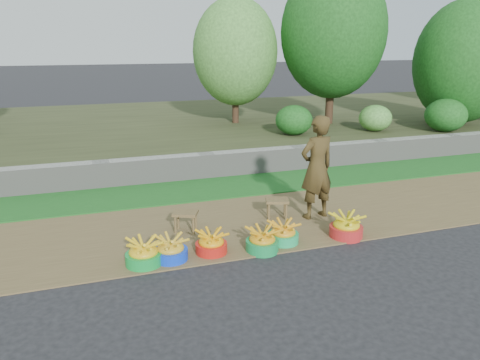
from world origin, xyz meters
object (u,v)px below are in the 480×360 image
object	(u,v)px
basin_f	(346,227)
stool_left	(185,216)
basin_c	(211,244)
stool_right	(277,203)
basin_e	(283,234)
vendor_woman	(317,168)
basin_b	(171,250)
basin_a	(144,254)
basin_d	(262,241)

from	to	relation	value
basin_f	stool_left	distance (m)	2.50
basin_c	stool_right	distance (m)	1.71
basin_e	vendor_woman	distance (m)	1.43
basin_c	stool_right	xyz separation A→B (m)	(1.41, 0.95, 0.13)
basin_b	basin_c	xyz separation A→B (m)	(0.59, 0.03, -0.01)
basin_c	basin_f	size ratio (longest dim) A/B	0.89
basin_b	vendor_woman	world-z (taller)	vendor_woman
basin_b	basin_e	distance (m)	1.70
basin_f	basin_b	bearing A→B (deg)	178.46
basin_e	stool_left	xyz separation A→B (m)	(-1.29, 0.88, 0.13)
basin_a	stool_left	distance (m)	1.22
basin_c	basin_d	size ratio (longest dim) A/B	0.96
basin_d	stool_left	bearing A→B (deg)	130.88
basin_c	basin_d	distance (m)	0.73
basin_b	basin_c	distance (m)	0.59
basin_d	vendor_woman	bearing A→B (deg)	35.49
vendor_woman	basin_c	bearing A→B (deg)	10.97
stool_right	basin_d	bearing A→B (deg)	-122.25
basin_a	stool_left	bearing A→B (deg)	50.06
basin_d	basin_f	world-z (taller)	basin_f
basin_e	stool_left	bearing A→B (deg)	145.75
basin_e	stool_right	size ratio (longest dim) A/B	1.02
basin_a	basin_d	xyz separation A→B (m)	(1.67, -0.10, -0.01)
basin_c	basin_f	xyz separation A→B (m)	(2.12, -0.11, 0.02)
basin_a	basin_f	size ratio (longest dim) A/B	0.97
basin_a	stool_right	bearing A→B (deg)	23.10
basin_e	vendor_woman	world-z (taller)	vendor_woman
basin_c	stool_left	bearing A→B (deg)	101.62
basin_f	stool_left	world-z (taller)	basin_f
basin_f	basin_a	bearing A→B (deg)	179.09
basin_c	stool_left	distance (m)	0.90
basin_a	basin_e	xyz separation A→B (m)	(2.06, 0.05, -0.01)
basin_a	basin_c	bearing A→B (deg)	3.42
basin_b	stool_right	distance (m)	2.24
basin_f	basin_d	bearing A→B (deg)	-177.83
basin_d	stool_left	xyz separation A→B (m)	(-0.89, 1.03, 0.12)
basin_d	basin_f	bearing A→B (deg)	2.17
basin_b	basin_d	distance (m)	1.31
stool_left	vendor_woman	size ratio (longest dim) A/B	0.26
basin_c	basin_b	bearing A→B (deg)	-176.80
vendor_woman	stool_right	bearing A→B (deg)	-24.70
basin_b	basin_d	xyz separation A→B (m)	(1.30, -0.13, 0.00)
basin_e	basin_f	world-z (taller)	basin_f
basin_a	basin_d	world-z (taller)	basin_a
basin_b	basin_f	world-z (taller)	basin_f
basin_a	stool_right	world-z (taller)	basin_a
basin_b	basin_e	bearing A→B (deg)	0.91
basin_e	basin_d	bearing A→B (deg)	-158.89
basin_b	basin_c	world-z (taller)	basin_b
basin_d	basin_f	xyz separation A→B (m)	(1.41, 0.05, 0.01)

